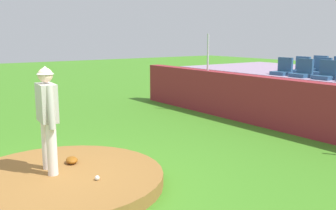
% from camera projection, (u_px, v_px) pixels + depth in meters
% --- Properties ---
extents(ground_plane, '(60.00, 60.00, 0.00)m').
position_uv_depth(ground_plane, '(63.00, 186.00, 6.16)').
color(ground_plane, '#3F8020').
extents(pitchers_mound, '(3.23, 3.23, 0.21)m').
position_uv_depth(pitchers_mound, '(63.00, 180.00, 6.14)').
color(pitchers_mound, olive).
rests_on(pitchers_mound, ground_plane).
extents(pitcher, '(0.71, 0.29, 1.71)m').
position_uv_depth(pitcher, '(47.00, 112.00, 6.06)').
color(pitcher, white).
rests_on(pitcher, pitchers_mound).
extents(baseball, '(0.07, 0.07, 0.07)m').
position_uv_depth(baseball, '(97.00, 178.00, 5.85)').
color(baseball, white).
rests_on(baseball, pitchers_mound).
extents(fielding_glove, '(0.35, 0.28, 0.11)m').
position_uv_depth(fielding_glove, '(72.00, 160.00, 6.63)').
color(fielding_glove, '#8D4E12').
rests_on(fielding_glove, pitchers_mound).
extents(brick_barrier, '(12.51, 0.40, 1.32)m').
position_uv_depth(brick_barrier, '(295.00, 107.00, 9.46)').
color(brick_barrier, maroon).
rests_on(brick_barrier, ground_plane).
extents(fence_post_left, '(0.06, 0.06, 1.13)m').
position_uv_depth(fence_post_left, '(208.00, 52.00, 11.85)').
color(fence_post_left, silver).
rests_on(fence_post_left, brick_barrier).
extents(stadium_chair_0, '(0.48, 0.44, 0.50)m').
position_uv_depth(stadium_chair_0, '(283.00, 69.00, 11.15)').
color(stadium_chair_0, '#2C567D').
rests_on(stadium_chair_0, bleacher_platform).
extents(stadium_chair_1, '(0.48, 0.44, 0.50)m').
position_uv_depth(stadium_chair_1, '(303.00, 71.00, 10.55)').
color(stadium_chair_1, '#2C567D').
rests_on(stadium_chair_1, bleacher_platform).
extents(stadium_chair_2, '(0.48, 0.44, 0.50)m').
position_uv_depth(stadium_chair_2, '(326.00, 73.00, 10.00)').
color(stadium_chair_2, '#2C567D').
rests_on(stadium_chair_2, bleacher_platform).
extents(stadium_chair_5, '(0.48, 0.44, 0.50)m').
position_uv_depth(stadium_chair_5, '(301.00, 68.00, 11.66)').
color(stadium_chair_5, '#2C567D').
rests_on(stadium_chair_5, bleacher_platform).
extents(stadium_chair_6, '(0.48, 0.44, 0.50)m').
position_uv_depth(stadium_chair_6, '(321.00, 70.00, 11.12)').
color(stadium_chair_6, '#2C567D').
rests_on(stadium_chair_6, bleacher_platform).
extents(stadium_chair_10, '(0.48, 0.44, 0.50)m').
position_uv_depth(stadium_chair_10, '(318.00, 67.00, 12.15)').
color(stadium_chair_10, '#2C567D').
rests_on(stadium_chair_10, bleacher_platform).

